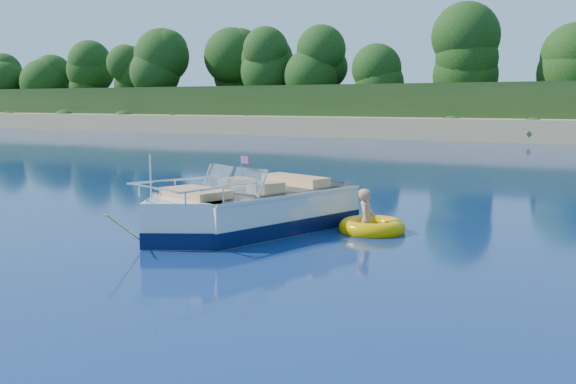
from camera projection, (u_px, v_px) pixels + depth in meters
name	position (u px, v px, depth m)	size (l,w,h in m)	color
ground	(216.00, 252.00, 11.26)	(160.00, 160.00, 0.00)	#091943
treeline	(550.00, 61.00, 45.90)	(150.00, 7.12, 8.19)	black
motorboat	(246.00, 213.00, 12.99)	(3.10, 5.61, 1.92)	silver
tow_tube	(372.00, 227.00, 12.99)	(1.36, 1.36, 0.36)	#E4A300
boy	(366.00, 232.00, 13.04)	(0.49, 0.32, 1.35)	tan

